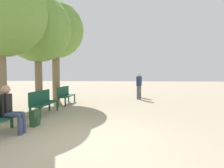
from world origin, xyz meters
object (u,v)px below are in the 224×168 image
(tree_row_2, at_px, (55,31))
(bench_row_2, at_px, (65,94))
(bench_row_1, at_px, (43,101))
(pedestrian_mid, at_px, (139,84))
(backpack, at_px, (35,118))
(person_seated, at_px, (10,108))
(tree_row_1, at_px, (38,29))
(pedestrian_near, at_px, (139,84))

(tree_row_2, bearing_deg, bench_row_2, -46.57)
(bench_row_1, xyz_separation_m, pedestrian_mid, (4.07, 4.70, 0.44))
(backpack, bearing_deg, bench_row_1, 108.56)
(tree_row_2, relative_size, person_seated, 4.50)
(person_seated, bearing_deg, pedestrian_mid, 61.07)
(tree_row_2, relative_size, backpack, 11.98)
(bench_row_1, height_order, tree_row_1, tree_row_1)
(bench_row_2, relative_size, tree_row_2, 0.28)
(tree_row_1, distance_m, backpack, 4.76)
(tree_row_1, distance_m, tree_row_2, 2.09)
(bench_row_2, height_order, backpack, bench_row_2)
(person_seated, xyz_separation_m, pedestrian_near, (3.92, 8.00, 0.25))
(pedestrian_mid, bearing_deg, pedestrian_near, 85.30)
(bench_row_2, height_order, tree_row_1, tree_row_1)
(bench_row_1, distance_m, tree_row_1, 3.59)
(backpack, distance_m, pedestrian_near, 8.17)
(backpack, bearing_deg, tree_row_1, 115.57)
(tree_row_1, relative_size, person_seated, 4.09)
(person_seated, xyz_separation_m, pedestrian_mid, (3.84, 6.94, 0.29))
(bench_row_1, bearing_deg, tree_row_1, 122.27)
(bench_row_1, distance_m, backpack, 1.62)
(tree_row_1, height_order, pedestrian_near, tree_row_1)
(person_seated, distance_m, backpack, 0.90)
(backpack, height_order, pedestrian_mid, pedestrian_mid)
(bench_row_1, bearing_deg, bench_row_2, 90.00)
(backpack, xyz_separation_m, pedestrian_near, (3.65, 7.27, 0.71))
(bench_row_1, distance_m, pedestrian_near, 7.12)
(pedestrian_near, distance_m, pedestrian_mid, 1.07)
(bench_row_1, xyz_separation_m, backpack, (0.51, -1.51, -0.31))
(person_seated, height_order, pedestrian_mid, pedestrian_mid)
(pedestrian_near, bearing_deg, backpack, -116.68)
(bench_row_2, xyz_separation_m, backpack, (0.51, -4.02, -0.31))
(tree_row_2, height_order, pedestrian_mid, tree_row_2)
(person_seated, bearing_deg, tree_row_2, 101.16)
(tree_row_2, bearing_deg, person_seated, -78.84)
(tree_row_1, bearing_deg, person_seated, -72.88)
(bench_row_2, distance_m, tree_row_2, 3.84)
(bench_row_1, height_order, person_seated, person_seated)
(tree_row_1, xyz_separation_m, pedestrian_mid, (4.96, 3.29, -2.75))
(bench_row_1, bearing_deg, backpack, -71.44)
(bench_row_2, height_order, person_seated, person_seated)
(tree_row_2, distance_m, pedestrian_near, 6.41)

